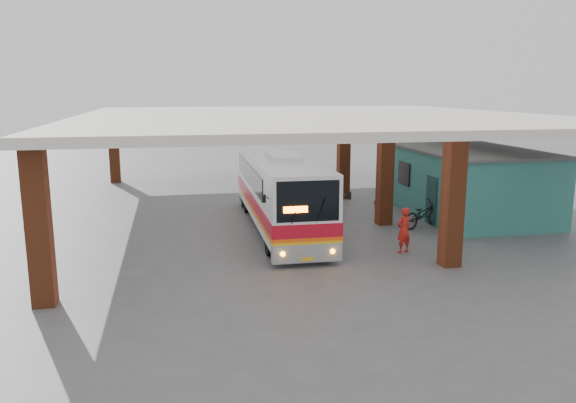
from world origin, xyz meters
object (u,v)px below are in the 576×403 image
(motorcycle, at_px, (423,214))
(coach_bus, at_px, (279,190))
(red_chair, at_px, (380,199))
(pedestrian, at_px, (404,230))

(motorcycle, bearing_deg, coach_bus, 54.83)
(motorcycle, bearing_deg, red_chair, -23.37)
(coach_bus, distance_m, motorcycle, 6.20)
(motorcycle, distance_m, pedestrian, 4.12)
(coach_bus, relative_size, red_chair, 15.61)
(coach_bus, relative_size, motorcycle, 5.17)
(coach_bus, xyz_separation_m, pedestrian, (3.68, -4.49, -0.80))
(coach_bus, relative_size, pedestrian, 6.79)
(pedestrian, bearing_deg, red_chair, -125.62)
(motorcycle, xyz_separation_m, red_chair, (-0.11, 4.69, -0.24))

